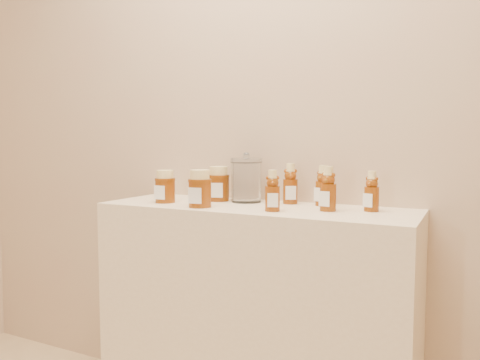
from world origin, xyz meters
The scene contains 11 objects.
wall_back centered at (0.00, 1.75, 1.35)m, with size 3.50×0.02×2.70m, color tan.
display_table centered at (0.00, 1.55, 0.45)m, with size 1.20×0.40×0.90m, color beige.
bear_bottle_back_left centered at (0.10, 1.68, 0.99)m, with size 0.06×0.06×0.18m, color #642907, non-canonical shape.
bear_bottle_back_mid centered at (0.23, 1.68, 0.99)m, with size 0.06×0.06×0.18m, color #642907, non-canonical shape.
bear_bottle_back_right centered at (0.42, 1.61, 0.98)m, with size 0.05×0.05×0.16m, color #642907, non-canonical shape.
bear_bottle_front_left centered at (0.11, 1.46, 0.98)m, with size 0.06×0.06×0.16m, color #642907, non-canonical shape.
bear_bottle_front_right centered at (0.28, 1.55, 0.99)m, with size 0.06×0.06×0.18m, color #642907, non-canonical shape.
honey_jar_left centered at (-0.37, 1.49, 0.97)m, with size 0.08×0.08×0.13m, color #642907, non-canonical shape.
honey_jar_back centered at (-0.20, 1.63, 0.97)m, with size 0.09×0.09×0.14m, color #642907, non-canonical shape.
honey_jar_front centered at (-0.17, 1.43, 0.97)m, with size 0.09×0.09×0.14m, color #642907, non-canonical shape.
glass_canister centered at (-0.08, 1.65, 1.00)m, with size 0.13×0.13×0.20m, color white, non-canonical shape.
Camera 1 is at (0.74, -0.05, 1.14)m, focal length 35.00 mm.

